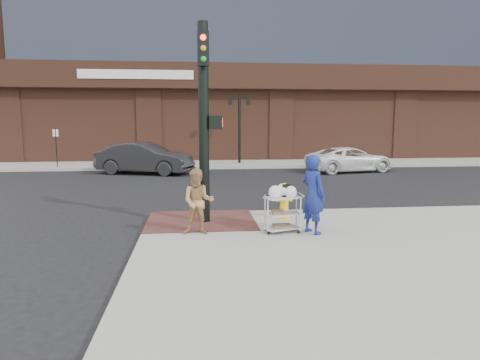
{
  "coord_description": "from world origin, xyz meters",
  "views": [
    {
      "loc": [
        -0.74,
        -10.08,
        2.76
      ],
      "look_at": [
        0.4,
        0.61,
        1.25
      ],
      "focal_mm": 32.0,
      "sensor_mm": 36.0,
      "label": 1
    }
  ],
  "objects": [
    {
      "name": "minivan_white",
      "position": [
        7.6,
        12.14,
        0.66
      ],
      "size": [
        5.1,
        3.13,
        1.32
      ],
      "primitive_type": "imported",
      "rotation": [
        0.0,
        0.0,
        1.78
      ],
      "color": "white",
      "rests_on": "ground"
    },
    {
      "name": "fire_hydrant",
      "position": [
        1.63,
        0.97,
        0.64
      ],
      "size": [
        0.45,
        0.31,
        0.95
      ],
      "color": "yellow",
      "rests_on": "sidewalk_near"
    },
    {
      "name": "newsbox_yellow",
      "position": [
        -4.94,
        15.11,
        0.7
      ],
      "size": [
        0.52,
        0.48,
        1.1
      ],
      "primitive_type": "cube",
      "rotation": [
        0.0,
        0.0,
        -0.14
      ],
      "color": "#F1A31A",
      "rests_on": "sidewalk_far"
    },
    {
      "name": "sedan_dark",
      "position": [
        -3.31,
        12.32,
        0.81
      ],
      "size": [
        5.23,
        3.22,
        1.63
      ],
      "primitive_type": "imported",
      "rotation": [
        0.0,
        0.0,
        1.24
      ],
      "color": "black",
      "rests_on": "ground"
    },
    {
      "name": "pedestrian_tan",
      "position": [
        -0.68,
        -0.42,
        0.91
      ],
      "size": [
        0.78,
        0.63,
        1.51
      ],
      "primitive_type": "imported",
      "rotation": [
        0.0,
        0.0,
        -0.08
      ],
      "color": "#AA8150",
      "rests_on": "sidewalk_near"
    },
    {
      "name": "newsbox_blue",
      "position": [
        -5.23,
        15.16,
        0.62
      ],
      "size": [
        0.45,
        0.42,
        0.95
      ],
      "primitive_type": "cube",
      "rotation": [
        0.0,
        0.0,
        0.15
      ],
      "color": "#1843A1",
      "rests_on": "sidewalk_far"
    },
    {
      "name": "parking_sign",
      "position": [
        -8.5,
        15.0,
        1.25
      ],
      "size": [
        0.05,
        0.05,
        2.2
      ],
      "primitive_type": "cylinder",
      "color": "black",
      "rests_on": "sidewalk_far"
    },
    {
      "name": "ground",
      "position": [
        0.0,
        0.0,
        0.0
      ],
      "size": [
        220.0,
        220.0,
        0.0
      ],
      "primitive_type": "plane",
      "color": "black",
      "rests_on": "ground"
    },
    {
      "name": "brick_curb_ramp",
      "position": [
        -0.6,
        0.9,
        0.16
      ],
      "size": [
        2.8,
        2.4,
        0.01
      ],
      "primitive_type": "cube",
      "color": "#4D2824",
      "rests_on": "sidewalk_near"
    },
    {
      "name": "sidewalk_far",
      "position": [
        12.5,
        32.0,
        0.07
      ],
      "size": [
        65.0,
        36.0,
        0.15
      ],
      "primitive_type": "cube",
      "color": "#97968F",
      "rests_on": "ground"
    },
    {
      "name": "lamp_post",
      "position": [
        2.0,
        16.0,
        2.62
      ],
      "size": [
        1.32,
        0.22,
        4.0
      ],
      "color": "black",
      "rests_on": "sidewalk_far"
    },
    {
      "name": "traffic_signal_pole",
      "position": [
        -0.48,
        0.77,
        2.83
      ],
      "size": [
        0.61,
        0.51,
        5.0
      ],
      "color": "black",
      "rests_on": "sidewalk_near"
    },
    {
      "name": "woman_blue",
      "position": [
        1.96,
        -0.61,
        1.07
      ],
      "size": [
        0.71,
        0.8,
        1.83
      ],
      "primitive_type": "imported",
      "rotation": [
        0.0,
        0.0,
        2.08
      ],
      "color": "navy",
      "rests_on": "sidewalk_near"
    },
    {
      "name": "utility_cart",
      "position": [
        1.28,
        -0.46,
        0.66
      ],
      "size": [
        0.92,
        0.7,
        1.13
      ],
      "color": "#B5B6BB",
      "rests_on": "sidewalk_near"
    }
  ]
}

